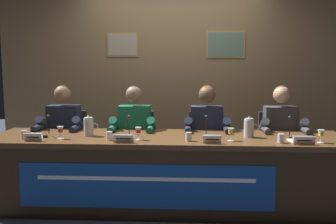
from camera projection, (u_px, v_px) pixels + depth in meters
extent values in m
plane|color=#383D4C|center=(168.00, 205.00, 3.92)|extent=(12.00, 12.00, 0.00)
cube|color=#937047|center=(174.00, 77.00, 5.20)|extent=(4.83, 0.12, 2.60)
cube|color=tan|center=(123.00, 45.00, 5.12)|extent=(0.42, 0.02, 0.33)
cube|color=tan|center=(122.00, 45.00, 5.11)|extent=(0.38, 0.01, 0.29)
cube|color=tan|center=(226.00, 45.00, 5.05)|extent=(0.52, 0.02, 0.37)
cube|color=slate|center=(226.00, 45.00, 5.04)|extent=(0.48, 0.01, 0.33)
cube|color=brown|center=(168.00, 139.00, 3.84)|extent=(3.63, 0.86, 0.05)
cube|color=#342112|center=(166.00, 186.00, 3.47)|extent=(3.57, 0.04, 0.69)
cube|color=#342112|center=(2.00, 171.00, 3.98)|extent=(0.08, 0.78, 0.69)
cube|color=#19478C|center=(145.00, 187.00, 3.46)|extent=(2.38, 0.01, 0.42)
cube|color=white|center=(145.00, 179.00, 3.45)|extent=(2.02, 0.00, 0.04)
cylinder|color=black|center=(67.00, 186.00, 4.52)|extent=(0.44, 0.44, 0.02)
cylinder|color=black|center=(67.00, 168.00, 4.49)|extent=(0.05, 0.05, 0.41)
cube|color=#232328|center=(66.00, 150.00, 4.46)|extent=(0.44, 0.44, 0.03)
cube|color=#232328|center=(71.00, 128.00, 4.63)|extent=(0.40, 0.05, 0.44)
cylinder|color=black|center=(47.00, 177.00, 4.15)|extent=(0.10, 0.10, 0.46)
cylinder|color=black|center=(65.00, 177.00, 4.14)|extent=(0.10, 0.10, 0.46)
cylinder|color=black|center=(51.00, 149.00, 4.26)|extent=(0.13, 0.34, 0.13)
cylinder|color=black|center=(69.00, 149.00, 4.25)|extent=(0.13, 0.34, 0.13)
cube|color=#1E2338|center=(64.00, 126.00, 4.39)|extent=(0.36, 0.20, 0.48)
sphere|color=#8E664C|center=(63.00, 94.00, 4.33)|extent=(0.19, 0.19, 0.19)
sphere|color=#331E0F|center=(63.00, 92.00, 4.34)|extent=(0.17, 0.17, 0.17)
cylinder|color=#1E2338|center=(43.00, 125.00, 4.30)|extent=(0.09, 0.30, 0.25)
cylinder|color=#1E2338|center=(79.00, 125.00, 4.28)|extent=(0.09, 0.30, 0.25)
cylinder|color=#1E2338|center=(38.00, 128.00, 4.15)|extent=(0.07, 0.24, 0.07)
cylinder|color=#1E2338|center=(75.00, 128.00, 4.12)|extent=(0.07, 0.24, 0.07)
cube|color=white|center=(33.00, 137.00, 3.57)|extent=(0.18, 0.03, 0.08)
cube|color=white|center=(34.00, 137.00, 3.61)|extent=(0.18, 0.03, 0.08)
cube|color=black|center=(32.00, 137.00, 3.57)|extent=(0.12, 0.01, 0.01)
cylinder|color=white|center=(61.00, 139.00, 3.70)|extent=(0.06, 0.06, 0.00)
cylinder|color=white|center=(60.00, 136.00, 3.69)|extent=(0.01, 0.01, 0.05)
cone|color=white|center=(60.00, 130.00, 3.69)|extent=(0.06, 0.06, 0.06)
cylinder|color=#B21E2D|center=(60.00, 130.00, 3.69)|extent=(0.04, 0.04, 0.04)
cylinder|color=silver|center=(24.00, 135.00, 3.69)|extent=(0.06, 0.06, 0.08)
cylinder|color=silver|center=(24.00, 136.00, 3.69)|extent=(0.05, 0.05, 0.05)
cylinder|color=black|center=(45.00, 136.00, 3.77)|extent=(0.06, 0.06, 0.02)
cylinder|color=black|center=(47.00, 126.00, 3.82)|extent=(0.01, 0.13, 0.18)
sphere|color=#2D2D2D|center=(49.00, 116.00, 3.87)|extent=(0.03, 0.03, 0.03)
cylinder|color=black|center=(136.00, 187.00, 4.47)|extent=(0.44, 0.44, 0.02)
cylinder|color=black|center=(135.00, 169.00, 4.44)|extent=(0.05, 0.05, 0.41)
cube|color=#232328|center=(135.00, 151.00, 4.42)|extent=(0.44, 0.44, 0.03)
cube|color=#232328|center=(137.00, 129.00, 4.59)|extent=(0.40, 0.05, 0.44)
cylinder|color=black|center=(122.00, 178.00, 4.10)|extent=(0.10, 0.10, 0.46)
cylinder|color=black|center=(140.00, 178.00, 4.09)|extent=(0.10, 0.10, 0.46)
cylinder|color=black|center=(124.00, 150.00, 4.22)|extent=(0.13, 0.34, 0.13)
cylinder|color=black|center=(142.00, 150.00, 4.20)|extent=(0.13, 0.34, 0.13)
cube|color=#196047|center=(135.00, 126.00, 4.35)|extent=(0.36, 0.20, 0.48)
sphere|color=#8E664C|center=(134.00, 94.00, 4.28)|extent=(0.19, 0.19, 0.19)
sphere|color=black|center=(134.00, 93.00, 4.29)|extent=(0.17, 0.17, 0.17)
cylinder|color=#196047|center=(115.00, 126.00, 4.26)|extent=(0.09, 0.30, 0.25)
cylinder|color=#196047|center=(152.00, 126.00, 4.24)|extent=(0.09, 0.30, 0.25)
cylinder|color=#196047|center=(112.00, 129.00, 4.10)|extent=(0.07, 0.24, 0.07)
cylinder|color=#196047|center=(150.00, 129.00, 4.08)|extent=(0.07, 0.24, 0.07)
cube|color=white|center=(123.00, 139.00, 3.50)|extent=(0.20, 0.03, 0.08)
cube|color=white|center=(124.00, 138.00, 3.53)|extent=(0.20, 0.03, 0.08)
cube|color=black|center=(123.00, 139.00, 3.49)|extent=(0.14, 0.01, 0.01)
cylinder|color=white|center=(138.00, 140.00, 3.65)|extent=(0.06, 0.06, 0.00)
cylinder|color=white|center=(138.00, 137.00, 3.65)|extent=(0.01, 0.01, 0.05)
cone|color=white|center=(138.00, 131.00, 3.64)|extent=(0.06, 0.06, 0.06)
cylinder|color=#B21E2D|center=(138.00, 131.00, 3.64)|extent=(0.04, 0.04, 0.04)
cylinder|color=silver|center=(109.00, 136.00, 3.62)|extent=(0.06, 0.06, 0.08)
cylinder|color=silver|center=(109.00, 138.00, 3.63)|extent=(0.05, 0.05, 0.05)
cylinder|color=black|center=(127.00, 138.00, 3.71)|extent=(0.06, 0.06, 0.02)
cylinder|color=black|center=(128.00, 127.00, 3.76)|extent=(0.01, 0.13, 0.18)
sphere|color=#2D2D2D|center=(129.00, 117.00, 3.81)|extent=(0.03, 0.03, 0.03)
cylinder|color=black|center=(206.00, 188.00, 4.42)|extent=(0.44, 0.44, 0.02)
cylinder|color=black|center=(206.00, 171.00, 4.40)|extent=(0.05, 0.05, 0.41)
cube|color=#232328|center=(206.00, 152.00, 4.37)|extent=(0.44, 0.44, 0.03)
cube|color=#232328|center=(206.00, 129.00, 4.54)|extent=(0.40, 0.05, 0.44)
cylinder|color=black|center=(198.00, 179.00, 4.06)|extent=(0.10, 0.10, 0.46)
cylinder|color=black|center=(217.00, 180.00, 4.05)|extent=(0.10, 0.10, 0.46)
cylinder|color=black|center=(198.00, 151.00, 4.17)|extent=(0.13, 0.34, 0.13)
cylinder|color=black|center=(216.00, 151.00, 4.16)|extent=(0.13, 0.34, 0.13)
cube|color=#1E2338|center=(207.00, 127.00, 4.30)|extent=(0.36, 0.20, 0.48)
sphere|color=brown|center=(207.00, 94.00, 4.24)|extent=(0.19, 0.19, 0.19)
sphere|color=#593819|center=(207.00, 93.00, 4.25)|extent=(0.17, 0.17, 0.17)
cylinder|color=#1E2338|center=(188.00, 126.00, 4.21)|extent=(0.09, 0.30, 0.25)
cylinder|color=#1E2338|center=(226.00, 127.00, 4.19)|extent=(0.09, 0.30, 0.25)
cylinder|color=#1E2338|center=(188.00, 130.00, 4.06)|extent=(0.07, 0.24, 0.07)
cylinder|color=#1E2338|center=(227.00, 130.00, 4.03)|extent=(0.07, 0.24, 0.07)
cube|color=white|center=(212.00, 139.00, 3.46)|extent=(0.17, 0.03, 0.08)
cube|color=white|center=(212.00, 139.00, 3.50)|extent=(0.17, 0.03, 0.08)
cube|color=black|center=(212.00, 140.00, 3.46)|extent=(0.12, 0.01, 0.01)
cylinder|color=white|center=(231.00, 141.00, 3.60)|extent=(0.06, 0.06, 0.00)
cylinder|color=white|center=(231.00, 138.00, 3.60)|extent=(0.01, 0.01, 0.05)
cone|color=white|center=(231.00, 131.00, 3.59)|extent=(0.06, 0.06, 0.06)
cylinder|color=yellow|center=(231.00, 132.00, 3.59)|extent=(0.04, 0.04, 0.04)
cylinder|color=silver|center=(189.00, 137.00, 3.58)|extent=(0.06, 0.06, 0.08)
cylinder|color=silver|center=(189.00, 138.00, 3.59)|extent=(0.05, 0.05, 0.05)
cylinder|color=black|center=(207.00, 137.00, 3.72)|extent=(0.06, 0.06, 0.02)
cylinder|color=black|center=(206.00, 126.00, 3.77)|extent=(0.01, 0.13, 0.18)
sphere|color=#2D2D2D|center=(206.00, 117.00, 3.82)|extent=(0.03, 0.03, 0.03)
cylinder|color=black|center=(277.00, 190.00, 4.38)|extent=(0.44, 0.44, 0.02)
cylinder|color=black|center=(278.00, 172.00, 4.35)|extent=(0.05, 0.05, 0.41)
cube|color=#232328|center=(278.00, 153.00, 4.32)|extent=(0.44, 0.44, 0.03)
cube|color=#232328|center=(275.00, 130.00, 4.49)|extent=(0.40, 0.05, 0.44)
cylinder|color=black|center=(276.00, 181.00, 4.01)|extent=(0.10, 0.10, 0.46)
cylinder|color=black|center=(295.00, 181.00, 4.00)|extent=(0.10, 0.10, 0.46)
cylinder|color=black|center=(274.00, 152.00, 4.12)|extent=(0.13, 0.34, 0.13)
cylinder|color=black|center=(292.00, 152.00, 4.11)|extent=(0.13, 0.34, 0.13)
cube|color=#38383D|center=(280.00, 128.00, 4.26)|extent=(0.36, 0.20, 0.48)
sphere|color=tan|center=(282.00, 95.00, 4.19)|extent=(0.19, 0.19, 0.19)
sphere|color=#593819|center=(281.00, 93.00, 4.20)|extent=(0.17, 0.17, 0.17)
cylinder|color=#38383D|center=(263.00, 127.00, 4.17)|extent=(0.09, 0.30, 0.25)
cylinder|color=#38383D|center=(302.00, 127.00, 4.14)|extent=(0.09, 0.30, 0.25)
cylinder|color=#38383D|center=(266.00, 130.00, 4.01)|extent=(0.07, 0.24, 0.07)
cylinder|color=#38383D|center=(306.00, 131.00, 3.99)|extent=(0.07, 0.24, 0.07)
cube|color=white|center=(304.00, 141.00, 3.41)|extent=(0.19, 0.03, 0.08)
cube|color=white|center=(303.00, 140.00, 3.45)|extent=(0.19, 0.03, 0.08)
cube|color=black|center=(305.00, 141.00, 3.41)|extent=(0.14, 0.01, 0.01)
cylinder|color=white|center=(321.00, 143.00, 3.51)|extent=(0.06, 0.06, 0.00)
cylinder|color=white|center=(321.00, 139.00, 3.51)|extent=(0.01, 0.01, 0.05)
cone|color=white|center=(321.00, 133.00, 3.50)|extent=(0.06, 0.06, 0.06)
cylinder|color=yellow|center=(321.00, 134.00, 3.50)|extent=(0.04, 0.04, 0.04)
cylinder|color=silver|center=(281.00, 138.00, 3.50)|extent=(0.06, 0.06, 0.08)
cylinder|color=silver|center=(281.00, 140.00, 3.51)|extent=(0.05, 0.05, 0.05)
cylinder|color=black|center=(292.00, 138.00, 3.67)|extent=(0.06, 0.06, 0.02)
cylinder|color=black|center=(291.00, 127.00, 3.72)|extent=(0.01, 0.13, 0.18)
sphere|color=#2D2D2D|center=(290.00, 117.00, 3.77)|extent=(0.03, 0.03, 0.03)
cylinder|color=silver|center=(89.00, 127.00, 3.85)|extent=(0.10, 0.10, 0.18)
cylinder|color=silver|center=(88.00, 118.00, 3.84)|extent=(0.08, 0.09, 0.01)
sphere|color=silver|center=(88.00, 117.00, 3.83)|extent=(0.02, 0.02, 0.02)
torus|color=silver|center=(95.00, 126.00, 3.84)|extent=(0.07, 0.01, 0.07)
cylinder|color=silver|center=(249.00, 128.00, 3.78)|extent=(0.10, 0.10, 0.18)
cylinder|color=silver|center=(249.00, 119.00, 3.76)|extent=(0.08, 0.09, 0.01)
sphere|color=silver|center=(249.00, 118.00, 3.76)|extent=(0.02, 0.02, 0.02)
torus|color=silver|center=(256.00, 127.00, 3.77)|extent=(0.07, 0.01, 0.07)
cube|color=white|center=(300.00, 141.00, 3.58)|extent=(0.23, 0.18, 0.01)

